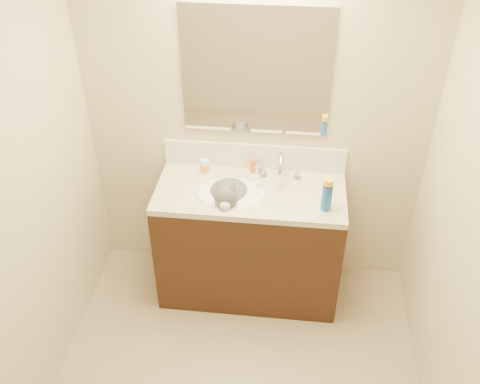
% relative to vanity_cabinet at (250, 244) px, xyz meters
% --- Properties ---
extents(room_shell, '(2.24, 2.54, 2.52)m').
position_rel_vanity_cabinet_xyz_m(room_shell, '(0.00, -0.97, 1.08)').
color(room_shell, '#C5B593').
rests_on(room_shell, ground).
extents(vanity_cabinet, '(1.20, 0.55, 0.82)m').
position_rel_vanity_cabinet_xyz_m(vanity_cabinet, '(0.00, 0.00, 0.00)').
color(vanity_cabinet, black).
rests_on(vanity_cabinet, ground).
extents(counter_slab, '(1.20, 0.55, 0.04)m').
position_rel_vanity_cabinet_xyz_m(counter_slab, '(0.00, 0.00, 0.43)').
color(counter_slab, beige).
rests_on(counter_slab, vanity_cabinet).
extents(basin, '(0.45, 0.36, 0.14)m').
position_rel_vanity_cabinet_xyz_m(basin, '(-0.12, -0.03, 0.38)').
color(basin, white).
rests_on(basin, vanity_cabinet).
extents(faucet, '(0.28, 0.20, 0.21)m').
position_rel_vanity_cabinet_xyz_m(faucet, '(0.18, 0.14, 0.54)').
color(faucet, silver).
rests_on(faucet, counter_slab).
extents(cat, '(0.32, 0.39, 0.31)m').
position_rel_vanity_cabinet_xyz_m(cat, '(-0.13, -0.04, 0.42)').
color(cat, '#4A474A').
rests_on(cat, basin).
extents(backsplash, '(1.20, 0.02, 0.18)m').
position_rel_vanity_cabinet_xyz_m(backsplash, '(0.00, 0.26, 0.54)').
color(backsplash, silver).
rests_on(backsplash, counter_slab).
extents(mirror, '(0.90, 0.02, 0.80)m').
position_rel_vanity_cabinet_xyz_m(mirror, '(0.00, 0.26, 1.13)').
color(mirror, white).
rests_on(mirror, room_shell).
extents(pill_bottle, '(0.06, 0.06, 0.10)m').
position_rel_vanity_cabinet_xyz_m(pill_bottle, '(-0.32, 0.17, 0.50)').
color(pill_bottle, white).
rests_on(pill_bottle, counter_slab).
extents(pill_label, '(0.06, 0.06, 0.04)m').
position_rel_vanity_cabinet_xyz_m(pill_label, '(-0.32, 0.17, 0.49)').
color(pill_label, orange).
rests_on(pill_label, pill_bottle).
extents(silver_jar, '(0.07, 0.07, 0.06)m').
position_rel_vanity_cabinet_xyz_m(silver_jar, '(0.03, 0.22, 0.48)').
color(silver_jar, '#B7B7BC').
rests_on(silver_jar, counter_slab).
extents(amber_bottle, '(0.04, 0.04, 0.09)m').
position_rel_vanity_cabinet_xyz_m(amber_bottle, '(-0.00, 0.22, 0.50)').
color(amber_bottle, '#CC5B18').
rests_on(amber_bottle, counter_slab).
extents(toothbrush, '(0.02, 0.13, 0.01)m').
position_rel_vanity_cabinet_xyz_m(toothbrush, '(0.04, 0.05, 0.45)').
color(toothbrush, white).
rests_on(toothbrush, counter_slab).
extents(toothbrush_head, '(0.02, 0.03, 0.02)m').
position_rel_vanity_cabinet_xyz_m(toothbrush_head, '(0.04, 0.05, 0.46)').
color(toothbrush_head, '#5B91C2').
rests_on(toothbrush_head, counter_slab).
extents(spray_can, '(0.06, 0.06, 0.17)m').
position_rel_vanity_cabinet_xyz_m(spray_can, '(0.47, -0.14, 0.53)').
color(spray_can, '#1951AF').
rests_on(spray_can, counter_slab).
extents(spray_cap, '(0.06, 0.06, 0.04)m').
position_rel_vanity_cabinet_xyz_m(spray_cap, '(0.47, -0.14, 0.65)').
color(spray_cap, yellow).
rests_on(spray_cap, spray_can).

